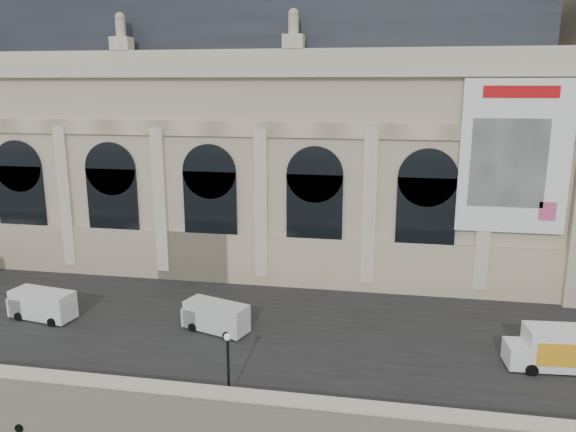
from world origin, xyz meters
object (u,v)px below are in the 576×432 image
lamp_right (228,367)px  van_b (40,304)px  box_truck (565,349)px  van_c (213,316)px

lamp_right → van_b: bearing=154.2°
van_b → box_truck: box_truck is taller
van_c → box_truck: 25.50m
box_truck → lamp_right: bearing=-160.2°
van_b → box_truck: size_ratio=0.77×
van_b → van_c: van_b is taller
van_b → van_c: bearing=1.2°
van_b → box_truck: 40.32m
box_truck → lamp_right: (-21.45, -7.73, 0.71)m
box_truck → lamp_right: lamp_right is taller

